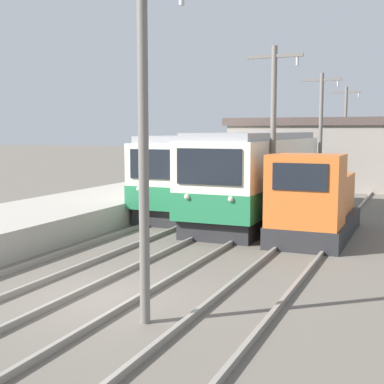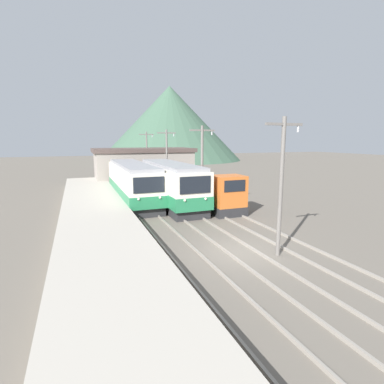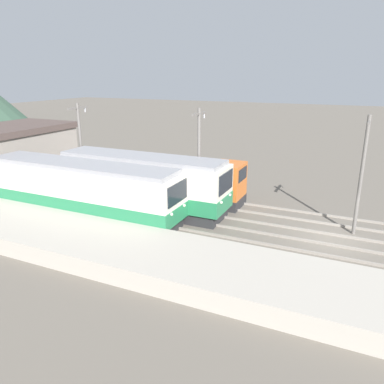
{
  "view_description": "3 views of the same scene",
  "coord_description": "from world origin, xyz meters",
  "px_view_note": "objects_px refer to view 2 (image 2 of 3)",
  "views": [
    {
      "loc": [
        6.54,
        -10.0,
        3.76
      ],
      "look_at": [
        -1.48,
        8.67,
        1.4
      ],
      "focal_mm": 50.0,
      "sensor_mm": 36.0,
      "label": 1
    },
    {
      "loc": [
        -7.26,
        -12.6,
        5.61
      ],
      "look_at": [
        0.73,
        8.13,
        1.73
      ],
      "focal_mm": 28.0,
      "sensor_mm": 36.0,
      "label": 2
    },
    {
      "loc": [
        -19.87,
        -0.87,
        8.65
      ],
      "look_at": [
        0.89,
        8.64,
        1.44
      ],
      "focal_mm": 35.0,
      "sensor_mm": 36.0,
      "label": 3
    }
  ],
  "objects_px": {
    "catenary_mast_near": "(281,182)",
    "catenary_mast_distant": "(147,154)",
    "shunting_locomotive": "(218,195)",
    "commuter_train_left": "(133,184)",
    "commuter_train_center": "(170,186)",
    "catenary_mast_mid": "(202,166)",
    "catenary_mast_far": "(167,159)"
  },
  "relations": [
    {
      "from": "catenary_mast_mid",
      "to": "catenary_mast_near",
      "type": "bearing_deg",
      "value": -90.0
    },
    {
      "from": "commuter_train_center",
      "to": "catenary_mast_distant",
      "type": "height_order",
      "value": "catenary_mast_distant"
    },
    {
      "from": "catenary_mast_mid",
      "to": "commuter_train_left",
      "type": "bearing_deg",
      "value": 125.48
    },
    {
      "from": "commuter_train_left",
      "to": "catenary_mast_distant",
      "type": "distance_m",
      "value": 13.95
    },
    {
      "from": "commuter_train_left",
      "to": "shunting_locomotive",
      "type": "relative_size",
      "value": 2.24
    },
    {
      "from": "catenary_mast_mid",
      "to": "catenary_mast_far",
      "type": "height_order",
      "value": "same"
    },
    {
      "from": "commuter_train_center",
      "to": "catenary_mast_near",
      "type": "height_order",
      "value": "catenary_mast_near"
    },
    {
      "from": "catenary_mast_near",
      "to": "catenary_mast_distant",
      "type": "xyz_separation_m",
      "value": [
        0.0,
        28.75,
        0.0
      ]
    },
    {
      "from": "catenary_mast_distant",
      "to": "catenary_mast_far",
      "type": "bearing_deg",
      "value": -90.0
    },
    {
      "from": "commuter_train_center",
      "to": "shunting_locomotive",
      "type": "distance_m",
      "value": 4.46
    },
    {
      "from": "shunting_locomotive",
      "to": "catenary_mast_distant",
      "type": "height_order",
      "value": "catenary_mast_distant"
    },
    {
      "from": "catenary_mast_far",
      "to": "catenary_mast_distant",
      "type": "relative_size",
      "value": 1.0
    },
    {
      "from": "shunting_locomotive",
      "to": "catenary_mast_distant",
      "type": "xyz_separation_m",
      "value": [
        -1.49,
        19.0,
        2.44
      ]
    },
    {
      "from": "commuter_train_center",
      "to": "catenary_mast_mid",
      "type": "xyz_separation_m",
      "value": [
        1.51,
        -3.43,
        1.95
      ]
    },
    {
      "from": "shunting_locomotive",
      "to": "catenary_mast_mid",
      "type": "height_order",
      "value": "catenary_mast_mid"
    },
    {
      "from": "commuter_train_left",
      "to": "catenary_mast_mid",
      "type": "distance_m",
      "value": 7.69
    },
    {
      "from": "commuter_train_left",
      "to": "catenary_mast_near",
      "type": "relative_size",
      "value": 2.02
    },
    {
      "from": "catenary_mast_near",
      "to": "catenary_mast_mid",
      "type": "xyz_separation_m",
      "value": [
        0.0,
        9.58,
        0.0
      ]
    },
    {
      "from": "commuter_train_center",
      "to": "catenary_mast_far",
      "type": "xyz_separation_m",
      "value": [
        1.51,
        6.15,
        1.95
      ]
    },
    {
      "from": "catenary_mast_near",
      "to": "catenary_mast_distant",
      "type": "bearing_deg",
      "value": 90.0
    },
    {
      "from": "catenary_mast_far",
      "to": "catenary_mast_distant",
      "type": "bearing_deg",
      "value": 90.0
    },
    {
      "from": "catenary_mast_distant",
      "to": "commuter_train_left",
      "type": "bearing_deg",
      "value": -108.18
    },
    {
      "from": "shunting_locomotive",
      "to": "catenary_mast_distant",
      "type": "distance_m",
      "value": 19.22
    },
    {
      "from": "catenary_mast_mid",
      "to": "shunting_locomotive",
      "type": "bearing_deg",
      "value": 6.15
    },
    {
      "from": "catenary_mast_distant",
      "to": "commuter_train_center",
      "type": "bearing_deg",
      "value": -95.47
    },
    {
      "from": "commuter_train_left",
      "to": "commuter_train_center",
      "type": "relative_size",
      "value": 1.14
    },
    {
      "from": "shunting_locomotive",
      "to": "commuter_train_left",
      "type": "bearing_deg",
      "value": 134.59
    },
    {
      "from": "shunting_locomotive",
      "to": "commuter_train_center",
      "type": "bearing_deg",
      "value": 132.56
    },
    {
      "from": "commuter_train_left",
      "to": "catenary_mast_distant",
      "type": "height_order",
      "value": "catenary_mast_distant"
    },
    {
      "from": "catenary_mast_mid",
      "to": "catenary_mast_far",
      "type": "distance_m",
      "value": 9.58
    },
    {
      "from": "commuter_train_left",
      "to": "catenary_mast_distant",
      "type": "xyz_separation_m",
      "value": [
        4.31,
        13.12,
        2.0
      ]
    },
    {
      "from": "catenary_mast_mid",
      "to": "catenary_mast_distant",
      "type": "bearing_deg",
      "value": 90.0
    }
  ]
}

